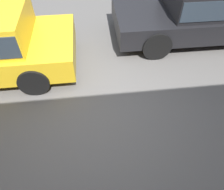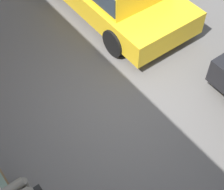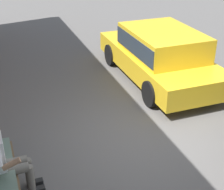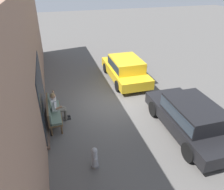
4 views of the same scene
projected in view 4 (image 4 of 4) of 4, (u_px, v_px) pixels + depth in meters
name	position (u px, v px, depth m)	size (l,w,h in m)	color
ground_plane	(113.00, 103.00, 10.83)	(60.00, 60.00, 0.00)	#565451
building_facade	(31.00, 59.00, 8.71)	(18.00, 0.51, 5.26)	#93705B
bench	(52.00, 111.00, 9.12)	(1.86, 0.55, 1.02)	brown
person_on_phone	(57.00, 106.00, 9.24)	(0.73, 0.74, 1.35)	#6B665B
parked_car_near	(191.00, 117.00, 8.48)	(4.50, 1.93, 1.38)	black
parked_car_mid	(126.00, 68.00, 12.78)	(4.25, 1.90, 1.36)	gold
fire_hydrant	(95.00, 158.00, 7.09)	(0.38, 0.26, 0.81)	slate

